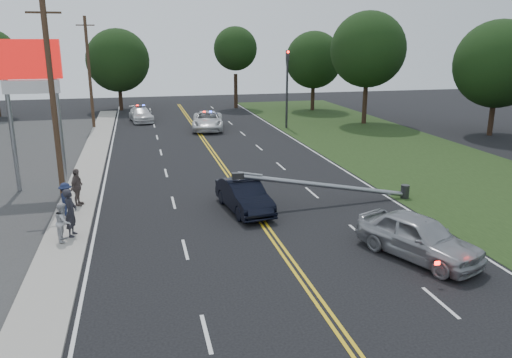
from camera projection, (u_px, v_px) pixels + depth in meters
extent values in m
plane|color=black|center=(308.00, 286.00, 16.71)|extent=(120.00, 120.00, 0.00)
cube|color=#9A958B|center=(76.00, 209.00, 24.18)|extent=(1.80, 70.00, 0.12)
cube|color=black|center=(471.00, 181.00, 29.09)|extent=(12.00, 80.00, 0.01)
cube|color=gold|center=(245.00, 197.00, 26.07)|extent=(0.36, 80.00, 0.00)
cylinder|color=gray|center=(12.00, 128.00, 26.26)|extent=(0.24, 0.24, 7.00)
cylinder|color=gray|center=(60.00, 126.00, 26.80)|extent=(0.24, 0.24, 7.00)
cube|color=#BB0F0C|center=(28.00, 59.00, 25.59)|extent=(3.20, 0.35, 2.00)
cube|color=white|center=(31.00, 87.00, 25.97)|extent=(2.80, 0.30, 0.70)
cylinder|color=#2D2D30|center=(287.00, 90.00, 45.72)|extent=(0.20, 0.20, 7.00)
cube|color=#2D2D30|center=(288.00, 55.00, 44.88)|extent=(0.28, 0.28, 0.90)
sphere|color=#FF0C07|center=(288.00, 52.00, 44.65)|extent=(0.22, 0.22, 0.22)
cylinder|color=#2D2D30|center=(405.00, 192.00, 25.92)|extent=(0.44, 0.44, 0.70)
cylinder|color=gray|center=(325.00, 186.00, 24.76)|extent=(8.90, 0.24, 1.80)
cube|color=#2D2D30|center=(238.00, 176.00, 23.56)|extent=(0.55, 0.32, 0.30)
cylinder|color=#382619|center=(53.00, 102.00, 24.55)|extent=(0.28, 0.28, 10.00)
cube|color=#382619|center=(43.00, 12.00, 23.41)|extent=(1.60, 0.10, 0.10)
cylinder|color=#382619|center=(89.00, 74.00, 45.15)|extent=(0.28, 0.28, 10.00)
cube|color=#382619|center=(85.00, 25.00, 44.02)|extent=(1.60, 0.10, 0.10)
cylinder|color=black|center=(120.00, 96.00, 57.95)|extent=(0.44, 0.44, 3.30)
sphere|color=black|center=(118.00, 60.00, 56.86)|extent=(7.12, 7.12, 7.12)
cylinder|color=black|center=(236.00, 91.00, 59.82)|extent=(0.44, 0.44, 4.03)
sphere|color=black|center=(235.00, 49.00, 58.49)|extent=(5.10, 5.10, 5.10)
cylinder|color=black|center=(313.00, 96.00, 58.05)|extent=(0.44, 0.44, 3.33)
sphere|color=black|center=(314.00, 60.00, 56.95)|extent=(6.45, 6.45, 6.45)
cylinder|color=black|center=(365.00, 103.00, 48.60)|extent=(0.44, 0.44, 4.10)
sphere|color=black|center=(368.00, 50.00, 47.25)|extent=(7.13, 7.13, 7.13)
cylinder|color=black|center=(492.00, 115.00, 42.64)|extent=(0.44, 0.44, 3.49)
sphere|color=black|center=(498.00, 64.00, 41.49)|extent=(7.25, 7.25, 7.25)
imported|color=black|center=(244.00, 196.00, 23.90)|extent=(2.19, 4.69, 1.49)
imported|color=#95979C|center=(418.00, 237.00, 18.71)|extent=(3.76, 5.30, 1.68)
imported|color=silver|center=(208.00, 121.00, 45.59)|extent=(3.55, 6.21, 1.63)
imported|color=silver|center=(141.00, 115.00, 50.02)|extent=(2.62, 5.15, 1.43)
imported|color=#25252C|center=(71.00, 212.00, 20.46)|extent=(0.60, 0.80, 2.02)
imported|color=#B6B6BB|center=(63.00, 222.00, 20.01)|extent=(0.64, 0.80, 1.60)
imported|color=#1A2342|center=(66.00, 199.00, 22.83)|extent=(0.89, 1.16, 1.58)
imported|color=#60514D|center=(77.00, 187.00, 24.26)|extent=(0.78, 1.17, 1.85)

